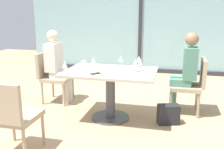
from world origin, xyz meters
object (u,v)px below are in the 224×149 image
at_px(cell_phone_on_table, 95,74).
at_px(person_far_left, 57,63).
at_px(wine_glass_3, 135,63).
at_px(coffee_cup, 84,63).
at_px(dining_table_main, 110,83).
at_px(chair_far_right, 192,82).
at_px(chair_front_left, 11,114).
at_px(person_far_right, 186,69).
at_px(wine_glass_1, 94,60).
at_px(wine_glass_2, 65,65).
at_px(wine_glass_4, 121,59).
at_px(handbag_0, 168,114).
at_px(wine_glass_5, 140,62).
at_px(wine_glass_0, 139,59).
at_px(chair_far_left, 52,74).

bearing_deg(cell_phone_on_table, person_far_left, 177.79).
xyz_separation_m(wine_glass_3, coffee_cup, (-0.84, 0.19, -0.09)).
distance_m(dining_table_main, chair_far_right, 1.28).
height_order(chair_front_left, person_far_right, person_far_right).
bearing_deg(dining_table_main, wine_glass_1, 166.25).
height_order(person_far_left, wine_glass_1, person_far_left).
xyz_separation_m(wine_glass_2, coffee_cup, (0.07, 0.54, -0.09)).
distance_m(chair_far_right, person_far_left, 2.25).
relative_size(wine_glass_4, handbag_0, 0.62).
bearing_deg(handbag_0, cell_phone_on_table, 175.98).
height_order(dining_table_main, handbag_0, dining_table_main).
bearing_deg(wine_glass_4, wine_glass_1, -151.68).
distance_m(wine_glass_5, cell_phone_on_table, 0.67).
height_order(chair_far_right, person_far_right, person_far_right).
distance_m(wine_glass_2, cell_phone_on_table, 0.43).
relative_size(wine_glass_3, coffee_cup, 2.06).
height_order(dining_table_main, chair_far_right, chair_far_right).
bearing_deg(wine_glass_3, wine_glass_4, 136.13).
bearing_deg(person_far_left, chair_front_left, -81.07).
xyz_separation_m(person_far_left, coffee_cup, (0.59, -0.29, 0.08)).
distance_m(wine_glass_0, wine_glass_2, 1.11).
distance_m(wine_glass_1, wine_glass_3, 0.63).
distance_m(chair_far_left, person_far_left, 0.23).
bearing_deg(handbag_0, wine_glass_4, 143.55).
bearing_deg(cell_phone_on_table, wine_glass_0, 81.42).
relative_size(chair_far_right, wine_glass_4, 4.70).
xyz_separation_m(dining_table_main, chair_far_right, (1.17, 0.50, -0.05)).
xyz_separation_m(chair_far_right, wine_glass_3, (-0.81, -0.48, 0.37)).
relative_size(chair_front_left, wine_glass_2, 4.70).
relative_size(wine_glass_0, wine_glass_2, 1.00).
bearing_deg(wine_glass_1, cell_phone_on_table, -69.00).
distance_m(person_far_left, wine_glass_0, 1.46).
relative_size(person_far_right, person_far_left, 1.00).
distance_m(wine_glass_4, cell_phone_on_table, 0.57).
bearing_deg(chair_front_left, person_far_left, 98.93).
bearing_deg(wine_glass_5, wine_glass_1, -178.12).
xyz_separation_m(chair_far_left, cell_phone_on_table, (1.02, -0.73, 0.24)).
relative_size(wine_glass_0, handbag_0, 0.62).
xyz_separation_m(chair_far_left, handbag_0, (2.02, -0.49, -0.36)).
height_order(wine_glass_0, coffee_cup, wine_glass_0).
bearing_deg(handbag_0, wine_glass_0, 131.68).
bearing_deg(wine_glass_3, wine_glass_5, 50.94).
height_order(wine_glass_1, cell_phone_on_table, wine_glass_1).
xyz_separation_m(chair_far_left, wine_glass_5, (1.59, -0.41, 0.37)).
height_order(wine_glass_0, wine_glass_4, same).
relative_size(chair_far_right, wine_glass_2, 4.70).
distance_m(dining_table_main, wine_glass_4, 0.42).
distance_m(person_far_right, person_far_left, 2.13).
xyz_separation_m(wine_glass_4, handbag_0, (0.75, -0.26, -0.72)).
distance_m(wine_glass_1, wine_glass_2, 0.49).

